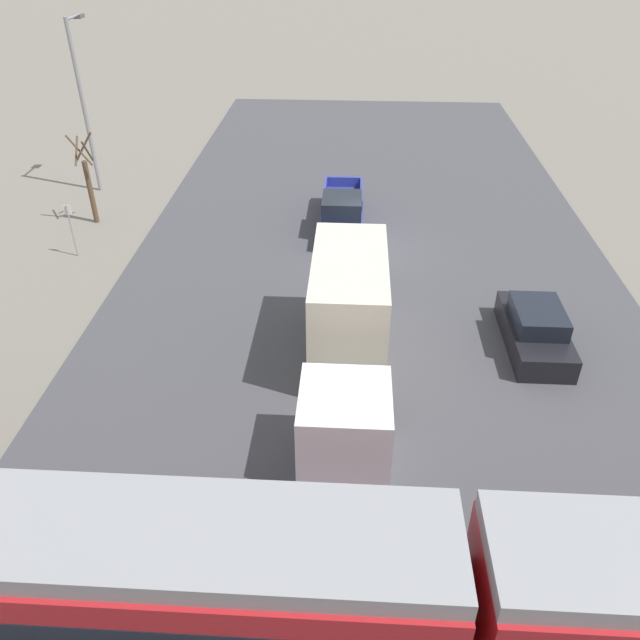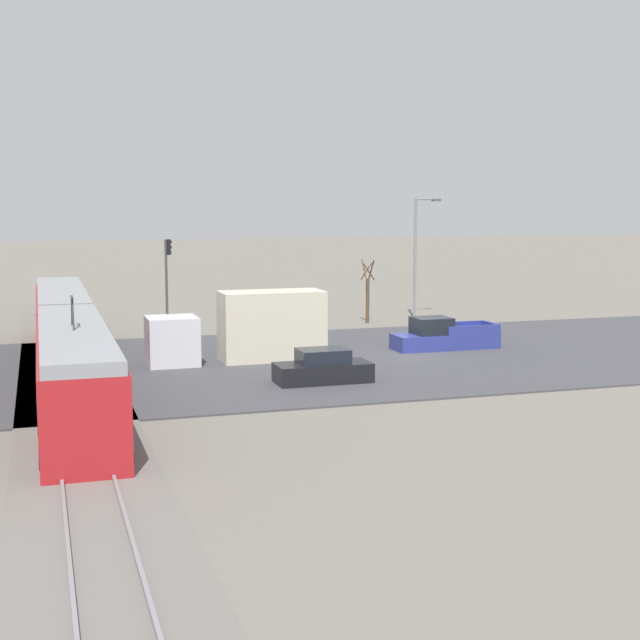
{
  "view_description": "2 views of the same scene",
  "coord_description": "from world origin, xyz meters",
  "views": [
    {
      "loc": [
        0.74,
        24.57,
        12.72
      ],
      "look_at": [
        1.68,
        8.3,
        1.83
      ],
      "focal_mm": 35.0,
      "sensor_mm": 36.0,
      "label": 1
    },
    {
      "loc": [
        -42.72,
        18.72,
        7.96
      ],
      "look_at": [
        -3.04,
        6.13,
        2.53
      ],
      "focal_mm": 50.0,
      "sensor_mm": 36.0,
      "label": 2
    }
  ],
  "objects": [
    {
      "name": "sedan_car_0",
      "position": [
        -5.55,
        6.79,
        0.7
      ],
      "size": [
        1.86,
        4.26,
        1.5
      ],
      "rotation": [
        0.0,
        0.0,
        3.14
      ],
      "color": "black",
      "rests_on": "ground"
    },
    {
      "name": "street_tree",
      "position": [
        13.05,
        -2.33,
        1.95
      ],
      "size": [
        1.02,
        0.85,
        4.28
      ],
      "color": "brown",
      "rests_on": "ground"
    },
    {
      "name": "road_surface",
      "position": [
        0.0,
        0.0,
        0.04
      ],
      "size": [
        20.35,
        50.09,
        0.08
      ],
      "color": "#424247",
      "rests_on": "ground"
    },
    {
      "name": "light_rail_tram",
      "position": [
        -1.61,
        17.6,
        1.74
      ],
      "size": [
        31.3,
        2.65,
        4.56
      ],
      "color": "#B21E23",
      "rests_on": "ground"
    },
    {
      "name": "street_lamp_near_crossing",
      "position": [
        14.28,
        -6.5,
        4.84
      ],
      "size": [
        0.36,
        1.95,
        8.42
      ],
      "color": "gray",
      "rests_on": "ground"
    },
    {
      "name": "no_parking_sign",
      "position": [
        12.65,
        1.12,
        1.43
      ],
      "size": [
        0.32,
        0.08,
        2.35
      ],
      "color": "gray",
      "rests_on": "ground"
    },
    {
      "name": "box_truck",
      "position": [
        0.79,
        8.72,
        1.7
      ],
      "size": [
        2.39,
        8.92,
        3.51
      ],
      "color": "silver",
      "rests_on": "ground"
    },
    {
      "name": "ground_plane",
      "position": [
        0.0,
        0.0,
        0.0
      ],
      "size": [
        320.0,
        320.0,
        0.0
      ],
      "primitive_type": "plane",
      "color": "slate"
    },
    {
      "name": "pickup_truck",
      "position": [
        1.27,
        -2.32,
        0.74
      ],
      "size": [
        1.91,
        5.86,
        1.76
      ],
      "color": "navy",
      "rests_on": "ground"
    }
  ]
}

